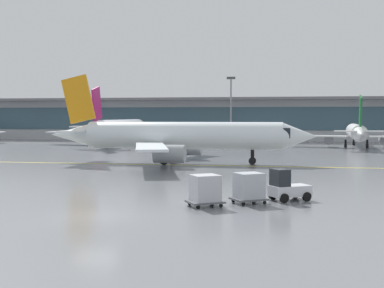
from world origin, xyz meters
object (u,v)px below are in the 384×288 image
at_px(baggage_tug, 287,187).
at_px(cargo_dolly_lead, 249,187).
at_px(gate_airplane_1, 120,128).
at_px(apron_light_mast_1, 231,106).
at_px(cargo_dolly_trailing, 205,189).
at_px(gate_airplane_2, 356,132).
at_px(taxiing_regional_jet, 180,136).

height_order(baggage_tug, cargo_dolly_lead, baggage_tug).
bearing_deg(gate_airplane_1, baggage_tug, -152.99).
bearing_deg(apron_light_mast_1, baggage_tug, -81.36).
distance_m(cargo_dolly_trailing, apron_light_mast_1, 80.20).
distance_m(gate_airplane_1, cargo_dolly_lead, 69.49).
bearing_deg(cargo_dolly_trailing, gate_airplane_2, 43.23).
bearing_deg(apron_light_mast_1, gate_airplane_1, -142.81).
xyz_separation_m(cargo_dolly_lead, apron_light_mast_1, (-9.26, 78.04, 6.51)).
bearing_deg(gate_airplane_2, taxiing_regional_jet, 149.96).
distance_m(gate_airplane_1, baggage_tug, 69.18).
distance_m(cargo_dolly_lead, cargo_dolly_trailing, 3.03).
bearing_deg(cargo_dolly_trailing, apron_light_mast_1, 62.73).
relative_size(gate_airplane_2, baggage_tug, 9.09).
relative_size(gate_airplane_1, apron_light_mast_1, 2.30).
height_order(gate_airplane_2, baggage_tug, gate_airplane_2).
relative_size(taxiing_regional_jet, baggage_tug, 10.76).
xyz_separation_m(gate_airplane_1, cargo_dolly_trailing, (26.25, -64.81, -2.10)).
bearing_deg(gate_airplane_2, cargo_dolly_lead, 170.98).
height_order(gate_airplane_2, cargo_dolly_lead, gate_airplane_2).
xyz_separation_m(taxiing_regional_jet, cargo_dolly_trailing, (7.31, -28.58, -2.11)).
relative_size(taxiing_regional_jet, cargo_dolly_trailing, 12.06).
relative_size(cargo_dolly_trailing, apron_light_mast_1, 0.19).
bearing_deg(baggage_tug, gate_airplane_1, 84.74).
bearing_deg(gate_airplane_1, taxiing_regional_jet, -152.20).
bearing_deg(taxiing_regional_jet, baggage_tug, -64.26).
xyz_separation_m(cargo_dolly_lead, cargo_dolly_trailing, (-2.57, -1.61, 0.00)).
distance_m(gate_airplane_2, baggage_tug, 62.85).
height_order(cargo_dolly_lead, apron_light_mast_1, apron_light_mast_1).
xyz_separation_m(gate_airplane_1, taxiing_regional_jet, (18.94, -36.22, 0.01)).
xyz_separation_m(gate_airplane_2, taxiing_regional_jet, (-24.29, -36.18, 0.50)).
height_order(taxiing_regional_jet, baggage_tug, taxiing_regional_jet).
height_order(baggage_tug, cargo_dolly_trailing, baggage_tug).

